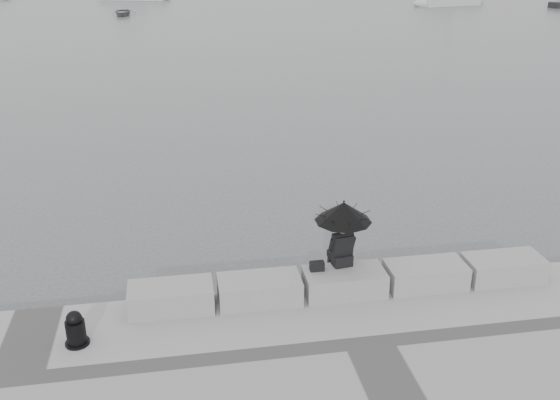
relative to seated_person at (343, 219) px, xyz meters
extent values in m
plane|color=#45484A|center=(-0.01, 0.16, -2.00)|extent=(360.00, 360.00, 0.00)
cube|color=gray|center=(-3.41, -0.29, -1.25)|extent=(1.60, 0.80, 0.50)
cube|color=gray|center=(-1.71, -0.29, -1.25)|extent=(1.60, 0.80, 0.50)
cube|color=gray|center=(-0.01, -0.29, -1.25)|extent=(1.60, 0.80, 0.50)
cube|color=gray|center=(1.69, -0.29, -1.25)|extent=(1.60, 0.80, 0.50)
cube|color=gray|center=(3.39, -0.29, -1.25)|extent=(1.60, 0.80, 0.50)
sphere|color=#726056|center=(0.00, 0.02, -0.22)|extent=(0.21, 0.21, 0.21)
cylinder|color=black|center=(0.00, 0.01, -0.15)|extent=(0.02, 0.02, 1.00)
cone|color=black|center=(0.00, 0.01, 0.16)|extent=(1.13, 1.13, 0.40)
sphere|color=black|center=(0.00, 0.01, 0.37)|extent=(0.04, 0.04, 0.04)
cube|color=black|center=(-0.54, -0.16, -0.90)|extent=(0.28, 0.16, 0.18)
cylinder|color=black|center=(-5.04, -1.16, -1.47)|extent=(0.42, 0.42, 0.06)
cylinder|color=black|center=(-5.04, -1.16, -1.26)|extent=(0.34, 0.34, 0.47)
sphere|color=black|center=(-5.04, -1.16, -0.97)|extent=(0.27, 0.27, 0.27)
cube|color=silver|center=(28.60, 59.58, -1.65)|extent=(7.46, 3.78, 0.90)
imported|color=gray|center=(-7.67, 55.42, -1.70)|extent=(3.54, 1.62, 0.59)
camera|label=1|loc=(-3.09, -10.70, 5.05)|focal=40.00mm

